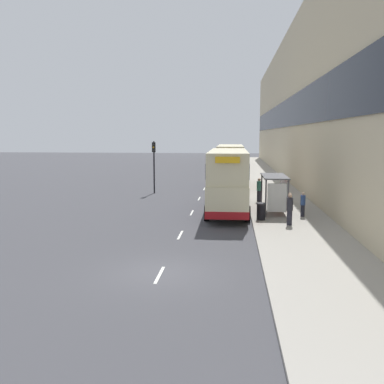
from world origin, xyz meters
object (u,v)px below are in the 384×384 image
(double_decker_bus_near, at_px, (228,180))
(litter_bin, at_px, (261,211))
(pedestrian_3, at_px, (279,195))
(traffic_light_far_kerb, at_px, (154,158))
(bus_shelter, at_px, (277,187))
(pedestrian_1, at_px, (259,190))
(pedestrian_at_shelter, at_px, (303,204))
(car_3, at_px, (234,159))
(car_2, at_px, (226,164))
(pedestrian_4, at_px, (290,205))
(car_1, at_px, (231,161))
(pedestrian_2, at_px, (290,209))
(car_0, at_px, (226,168))
(double_decker_bus_ahead, at_px, (230,165))

(double_decker_bus_near, height_order, litter_bin, double_decker_bus_near)
(pedestrian_3, height_order, traffic_light_far_kerb, traffic_light_far_kerb)
(bus_shelter, xyz_separation_m, pedestrian_1, (-0.91, 4.72, -0.79))
(bus_shelter, xyz_separation_m, pedestrian_at_shelter, (1.52, -1.24, -0.93))
(car_3, bearing_deg, pedestrian_3, -86.45)
(bus_shelter, distance_m, car_2, 38.61)
(pedestrian_1, relative_size, litter_bin, 1.77)
(pedestrian_at_shelter, bearing_deg, litter_bin, -154.32)
(double_decker_bus_near, relative_size, pedestrian_3, 6.49)
(bus_shelter, xyz_separation_m, pedestrian_4, (0.62, -1.74, -0.91))
(car_1, xyz_separation_m, pedestrian_at_shelter, (4.71, -45.86, 0.07))
(car_1, relative_size, pedestrian_1, 2.14)
(car_3, bearing_deg, double_decker_bus_near, -90.70)
(pedestrian_2, bearing_deg, double_decker_bus_near, 127.78)
(pedestrian_2, relative_size, pedestrian_3, 1.14)
(bus_shelter, height_order, pedestrian_at_shelter, bus_shelter)
(bus_shelter, height_order, traffic_light_far_kerb, traffic_light_far_kerb)
(pedestrian_at_shelter, relative_size, pedestrian_3, 0.98)
(bus_shelter, bearing_deg, pedestrian_4, -70.48)
(car_0, distance_m, traffic_light_far_kerb, 21.24)
(car_0, relative_size, pedestrian_1, 2.38)
(pedestrian_at_shelter, bearing_deg, car_2, 97.88)
(pedestrian_3, bearing_deg, pedestrian_1, 122.31)
(pedestrian_1, xyz_separation_m, pedestrian_3, (1.33, -2.10, -0.12))
(litter_bin, bearing_deg, double_decker_bus_near, 122.53)
(car_1, bearing_deg, car_3, 86.06)
(double_decker_bus_ahead, height_order, traffic_light_far_kerb, traffic_light_far_kerb)
(double_decker_bus_ahead, xyz_separation_m, pedestrian_3, (3.64, -12.04, -1.32))
(pedestrian_2, relative_size, pedestrian_4, 1.14)
(pedestrian_at_shelter, distance_m, pedestrian_4, 1.03)
(double_decker_bus_near, height_order, pedestrian_at_shelter, double_decker_bus_near)
(car_2, xyz_separation_m, pedestrian_1, (3.06, -33.67, 0.24))
(double_decker_bus_ahead, relative_size, car_3, 2.48)
(car_1, height_order, car_2, car_1)
(double_decker_bus_near, distance_m, car_0, 29.30)
(pedestrian_2, bearing_deg, pedestrian_4, 82.72)
(car_0, relative_size, pedestrian_at_shelter, 2.78)
(double_decker_bus_near, distance_m, pedestrian_at_shelter, 5.36)
(traffic_light_far_kerb, bearing_deg, bus_shelter, -43.98)
(double_decker_bus_near, bearing_deg, pedestrian_1, 59.34)
(double_decker_bus_near, relative_size, pedestrian_at_shelter, 6.62)
(pedestrian_2, xyz_separation_m, litter_bin, (-1.55, 1.43, -0.41))
(pedestrian_1, bearing_deg, pedestrian_4, -76.71)
(bus_shelter, distance_m, pedestrian_1, 4.87)
(car_0, height_order, pedestrian_2, pedestrian_2)
(car_3, relative_size, pedestrian_4, 2.61)
(pedestrian_2, bearing_deg, car_2, 95.79)
(pedestrian_4, height_order, litter_bin, pedestrian_4)
(double_decker_bus_ahead, relative_size, litter_bin, 9.95)
(bus_shelter, bearing_deg, car_0, 97.31)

